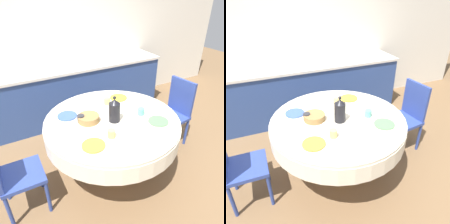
{
  "view_description": "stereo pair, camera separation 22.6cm",
  "coord_description": "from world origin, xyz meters",
  "views": [
    {
      "loc": [
        -0.95,
        -1.71,
        2.0
      ],
      "look_at": [
        0.0,
        0.0,
        0.85
      ],
      "focal_mm": 35.0,
      "sensor_mm": 36.0,
      "label": 1
    },
    {
      "loc": [
        -0.75,
        -1.81,
        2.0
      ],
      "look_at": [
        0.0,
        0.0,
        0.85
      ],
      "focal_mm": 35.0,
      "sensor_mm": 36.0,
      "label": 2
    }
  ],
  "objects": [
    {
      "name": "cup_far_left",
      "position": [
        -0.31,
        0.1,
        0.81
      ],
      "size": [
        0.07,
        0.07,
        0.08
      ],
      "primitive_type": "cylinder",
      "color": "#28282D",
      "rests_on": "dining_table"
    },
    {
      "name": "bread_basket",
      "position": [
        -0.24,
        0.07,
        0.8
      ],
      "size": [
        0.22,
        0.22,
        0.07
      ],
      "primitive_type": "cylinder",
      "color": "olive",
      "rests_on": "dining_table"
    },
    {
      "name": "coffee_carafe",
      "position": [
        0.0,
        -0.05,
        0.89
      ],
      "size": [
        0.12,
        0.12,
        0.29
      ],
      "color": "black",
      "rests_on": "dining_table"
    },
    {
      "name": "plate_far_left",
      "position": [
        -0.4,
        0.27,
        0.77
      ],
      "size": [
        0.21,
        0.21,
        0.01
      ],
      "primitive_type": "cylinder",
      "color": "#3856AD",
      "rests_on": "dining_table"
    },
    {
      "name": "chair_left",
      "position": [
        1.05,
        0.13,
        0.51
      ],
      "size": [
        0.45,
        0.45,
        0.93
      ],
      "rotation": [
        0.0,
        0.0,
        -4.59
      ],
      "color": "#2D428E",
      "rests_on": "ground_plane"
    },
    {
      "name": "ground_plane",
      "position": [
        0.0,
        0.0,
        0.0
      ],
      "size": [
        12.0,
        12.0,
        0.0
      ],
      "primitive_type": "plane",
      "color": "brown"
    },
    {
      "name": "cup_far_right",
      "position": [
        0.11,
        0.31,
        0.81
      ],
      "size": [
        0.07,
        0.07,
        0.08
      ],
      "primitive_type": "cylinder",
      "color": "#DBB766",
      "rests_on": "dining_table"
    },
    {
      "name": "dining_table",
      "position": [
        0.0,
        0.0,
        0.65
      ],
      "size": [
        1.43,
        1.43,
        0.77
      ],
      "color": "tan",
      "rests_on": "ground_plane"
    },
    {
      "name": "cup_near_left",
      "position": [
        -0.16,
        -0.28,
        0.81
      ],
      "size": [
        0.07,
        0.07,
        0.08
      ],
      "primitive_type": "cylinder",
      "color": "#DBB766",
      "rests_on": "dining_table"
    },
    {
      "name": "plate_near_left",
      "position": [
        -0.36,
        -0.32,
        0.77
      ],
      "size": [
        0.21,
        0.21,
        0.01
      ],
      "primitive_type": "cylinder",
      "color": "orange",
      "rests_on": "dining_table"
    },
    {
      "name": "kitchen_counter",
      "position": [
        0.0,
        1.5,
        0.45
      ],
      "size": [
        3.24,
        0.64,
        0.9
      ],
      "color": "#2D4784",
      "rests_on": "ground_plane"
    },
    {
      "name": "plate_far_right",
      "position": [
        0.3,
        0.38,
        0.77
      ],
      "size": [
        0.21,
        0.21,
        0.01
      ],
      "primitive_type": "cylinder",
      "color": "yellow",
      "rests_on": "dining_table"
    },
    {
      "name": "wall_back",
      "position": [
        0.0,
        1.83,
        1.3
      ],
      "size": [
        7.0,
        0.05,
        2.6
      ],
      "color": "silver",
      "rests_on": "ground_plane"
    },
    {
      "name": "plate_near_right",
      "position": [
        0.39,
        -0.29,
        0.77
      ],
      "size": [
        0.21,
        0.21,
        0.01
      ],
      "primitive_type": "cylinder",
      "color": "#5BA85B",
      "rests_on": "dining_table"
    },
    {
      "name": "cup_near_right",
      "position": [
        0.31,
        -0.08,
        0.81
      ],
      "size": [
        0.07,
        0.07,
        0.08
      ],
      "primitive_type": "cylinder",
      "color": "#5BA39E",
      "rests_on": "dining_table"
    },
    {
      "name": "chair_right",
      "position": [
        -1.06,
        0.01,
        0.51
      ],
      "size": [
        0.4,
        0.4,
        0.93
      ],
      "rotation": [
        0.0,
        0.0,
        -1.58
      ],
      "color": "#2D428E",
      "rests_on": "ground_plane"
    }
  ]
}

